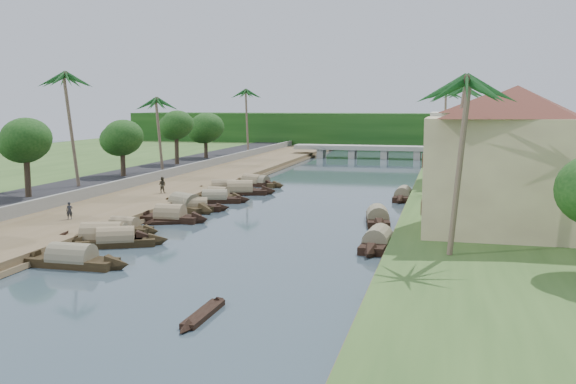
% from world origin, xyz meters
% --- Properties ---
extents(ground, '(220.00, 220.00, 0.00)m').
position_xyz_m(ground, '(0.00, 0.00, 0.00)').
color(ground, '#364751').
rests_on(ground, ground).
extents(left_bank, '(10.00, 180.00, 0.80)m').
position_xyz_m(left_bank, '(-16.00, 20.00, 0.40)').
color(left_bank, brown).
rests_on(left_bank, ground).
extents(right_bank, '(16.00, 180.00, 1.20)m').
position_xyz_m(right_bank, '(19.00, 20.00, 0.60)').
color(right_bank, '#305221').
rests_on(right_bank, ground).
extents(road, '(8.00, 180.00, 1.40)m').
position_xyz_m(road, '(-24.50, 20.00, 0.70)').
color(road, black).
rests_on(road, ground).
extents(retaining_wall, '(0.40, 180.00, 1.10)m').
position_xyz_m(retaining_wall, '(-20.20, 20.00, 1.35)').
color(retaining_wall, slate).
rests_on(retaining_wall, left_bank).
extents(treeline, '(120.00, 14.00, 8.00)m').
position_xyz_m(treeline, '(0.00, 100.00, 4.00)').
color(treeline, '#11370F').
rests_on(treeline, ground).
extents(bridge, '(28.00, 4.00, 2.40)m').
position_xyz_m(bridge, '(0.00, 72.00, 1.72)').
color(bridge, gray).
rests_on(bridge, ground).
extents(building_near, '(14.85, 14.85, 10.20)m').
position_xyz_m(building_near, '(18.99, -2.00, 6.38)').
color(building_near, beige).
rests_on(building_near, right_bank).
extents(building_mid, '(14.11, 14.11, 9.70)m').
position_xyz_m(building_mid, '(19.99, 14.00, 6.13)').
color(building_mid, beige).
rests_on(building_mid, right_bank).
extents(building_far, '(15.59, 15.59, 10.20)m').
position_xyz_m(building_far, '(18.99, 28.00, 6.38)').
color(building_far, white).
rests_on(building_far, right_bank).
extents(building_distant, '(12.62, 12.62, 9.20)m').
position_xyz_m(building_distant, '(19.99, 48.00, 5.88)').
color(building_distant, beige).
rests_on(building_distant, right_bank).
extents(sampan_0, '(8.13, 1.88, 2.15)m').
position_xyz_m(sampan_0, '(-8.17, -13.57, 0.41)').
color(sampan_0, black).
rests_on(sampan_0, ground).
extents(sampan_1, '(8.63, 4.39, 2.47)m').
position_xyz_m(sampan_1, '(-9.65, -7.38, 0.42)').
color(sampan_1, black).
rests_on(sampan_1, ground).
extents(sampan_2, '(7.60, 4.72, 2.05)m').
position_xyz_m(sampan_2, '(-8.38, -7.68, 0.41)').
color(sampan_2, black).
rests_on(sampan_2, ground).
extents(sampan_3, '(7.35, 1.88, 2.00)m').
position_xyz_m(sampan_3, '(-9.60, -6.41, 0.41)').
color(sampan_3, black).
rests_on(sampan_3, ground).
extents(sampan_4, '(6.31, 1.78, 1.84)m').
position_xyz_m(sampan_4, '(-10.09, -3.25, 0.40)').
color(sampan_4, black).
rests_on(sampan_4, ground).
extents(sampan_5, '(7.14, 2.17, 2.26)m').
position_xyz_m(sampan_5, '(-8.66, 2.24, 0.42)').
color(sampan_5, black).
rests_on(sampan_5, ground).
extents(sampan_6, '(8.23, 5.80, 2.47)m').
position_xyz_m(sampan_6, '(-9.82, 8.26, 0.42)').
color(sampan_6, black).
rests_on(sampan_6, ground).
extents(sampan_7, '(6.71, 3.69, 1.83)m').
position_xyz_m(sampan_7, '(-8.59, 7.79, 0.40)').
color(sampan_7, black).
rests_on(sampan_7, ground).
extents(sampan_8, '(6.29, 1.94, 1.97)m').
position_xyz_m(sampan_8, '(-9.15, 15.38, 0.41)').
color(sampan_8, black).
rests_on(sampan_8, ground).
extents(sampan_9, '(7.66, 3.36, 1.95)m').
position_xyz_m(sampan_9, '(-8.71, 13.36, 0.41)').
color(sampan_9, black).
rests_on(sampan_9, ground).
extents(sampan_10, '(8.27, 4.57, 2.26)m').
position_xyz_m(sampan_10, '(-10.37, 20.66, 0.42)').
color(sampan_10, black).
rests_on(sampan_10, ground).
extents(sampan_11, '(8.66, 4.41, 2.41)m').
position_xyz_m(sampan_11, '(-8.14, 19.82, 0.42)').
color(sampan_11, black).
rests_on(sampan_11, ground).
extents(sampan_12, '(8.08, 3.92, 1.95)m').
position_xyz_m(sampan_12, '(-8.32, 27.39, 0.41)').
color(sampan_12, black).
rests_on(sampan_12, ground).
extents(sampan_13, '(7.47, 4.07, 2.05)m').
position_xyz_m(sampan_13, '(-9.03, 27.67, 0.41)').
color(sampan_13, black).
rests_on(sampan_13, ground).
extents(sampan_14, '(2.11, 8.67, 2.10)m').
position_xyz_m(sampan_14, '(9.88, -3.29, 0.41)').
color(sampan_14, black).
rests_on(sampan_14, ground).
extents(sampan_15, '(2.85, 8.22, 2.17)m').
position_xyz_m(sampan_15, '(8.87, 6.04, 0.41)').
color(sampan_15, black).
rests_on(sampan_15, ground).
extents(sampan_16, '(1.89, 7.95, 1.96)m').
position_xyz_m(sampan_16, '(10.02, 20.55, 0.41)').
color(sampan_16, black).
rests_on(sampan_16, ground).
extents(canoe_0, '(0.81, 5.49, 0.72)m').
position_xyz_m(canoe_0, '(3.40, -20.55, 0.10)').
color(canoe_0, black).
rests_on(canoe_0, ground).
extents(canoe_1, '(5.22, 3.15, 0.87)m').
position_xyz_m(canoe_1, '(-7.96, 1.50, 0.10)').
color(canoe_1, black).
rests_on(canoe_1, ground).
extents(canoe_2, '(5.06, 3.56, 0.79)m').
position_xyz_m(canoe_2, '(-9.53, 20.23, 0.10)').
color(canoe_2, black).
rests_on(canoe_2, ground).
extents(palm_0, '(3.20, 3.20, 11.90)m').
position_xyz_m(palm_0, '(15.00, -9.75, 11.30)').
color(palm_0, '#77624F').
rests_on(palm_0, ground).
extents(palm_1, '(3.20, 3.20, 9.60)m').
position_xyz_m(palm_1, '(16.00, 5.70, 9.08)').
color(palm_1, '#77624F').
rests_on(palm_1, ground).
extents(palm_2, '(3.20, 3.20, 12.83)m').
position_xyz_m(palm_2, '(15.00, 20.85, 12.21)').
color(palm_2, '#77624F').
rests_on(palm_2, ground).
extents(palm_3, '(3.20, 3.20, 12.53)m').
position_xyz_m(palm_3, '(16.00, 39.52, 11.90)').
color(palm_3, '#77624F').
rests_on(palm_3, ground).
extents(palm_5, '(3.20, 3.20, 13.39)m').
position_xyz_m(palm_5, '(-24.00, 12.18, 12.94)').
color(palm_5, '#77624F').
rests_on(palm_5, ground).
extents(palm_6, '(3.20, 3.20, 10.89)m').
position_xyz_m(palm_6, '(-22.00, 28.97, 10.53)').
color(palm_6, '#77624F').
rests_on(palm_6, ground).
extents(palm_7, '(3.20, 3.20, 12.56)m').
position_xyz_m(palm_7, '(14.00, 56.33, 11.93)').
color(palm_7, '#77624F').
rests_on(palm_7, ground).
extents(palm_8, '(3.20, 3.20, 12.67)m').
position_xyz_m(palm_8, '(-20.50, 61.65, 12.24)').
color(palm_8, '#77624F').
rests_on(palm_8, ground).
extents(tree_2, '(4.67, 4.67, 7.24)m').
position_xyz_m(tree_2, '(-24.00, 4.03, 6.63)').
color(tree_2, '#473528').
rests_on(tree_2, ground).
extents(tree_3, '(4.87, 4.87, 6.62)m').
position_xyz_m(tree_3, '(-24.00, 22.42, 5.95)').
color(tree_3, '#473528').
rests_on(tree_3, ground).
extents(tree_4, '(4.66, 4.66, 7.58)m').
position_xyz_m(tree_4, '(-24.00, 38.49, 6.96)').
color(tree_4, '#473528').
rests_on(tree_4, ground).
extents(tree_5, '(5.54, 5.54, 7.09)m').
position_xyz_m(tree_5, '(-24.00, 50.09, 6.15)').
color(tree_5, '#473528').
rests_on(tree_5, ground).
extents(tree_6, '(5.03, 5.03, 7.80)m').
position_xyz_m(tree_6, '(24.00, 29.20, 6.83)').
color(tree_6, '#473528').
rests_on(tree_6, ground).
extents(person_near, '(0.61, 0.52, 1.42)m').
position_xyz_m(person_near, '(-15.25, -2.76, 1.51)').
color(person_near, '#24262B').
rests_on(person_near, left_bank).
extents(person_far, '(0.86, 0.68, 1.73)m').
position_xyz_m(person_far, '(-14.63, 13.44, 1.67)').
color(person_far, '#3A3628').
rests_on(person_far, left_bank).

